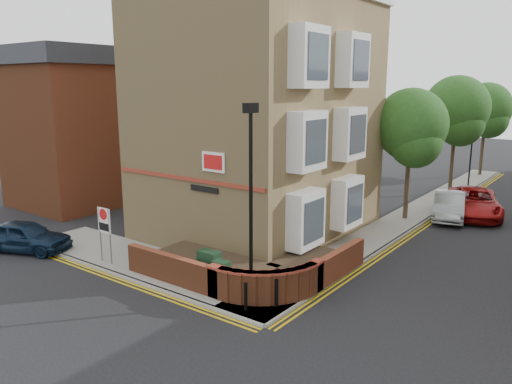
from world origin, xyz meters
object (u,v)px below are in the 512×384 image
object	(u,v)px
lamppost	(251,202)
utility_cabinet_large	(209,268)
navy_hatchback	(25,236)
silver_car_near	(449,206)
zone_sign	(104,225)

from	to	relation	value
lamppost	utility_cabinet_large	bearing A→B (deg)	176.99
utility_cabinet_large	navy_hatchback	bearing A→B (deg)	-168.51
lamppost	utility_cabinet_large	distance (m)	3.24
utility_cabinet_large	silver_car_near	distance (m)	14.93
utility_cabinet_large	silver_car_near	world-z (taller)	silver_car_near
utility_cabinet_large	zone_sign	distance (m)	4.86
zone_sign	navy_hatchback	distance (m)	4.38
navy_hatchback	silver_car_near	bearing A→B (deg)	-61.62
utility_cabinet_large	silver_car_near	xyz separation A→B (m)	(4.03, 14.37, -0.01)
navy_hatchback	zone_sign	bearing A→B (deg)	-99.56
navy_hatchback	silver_car_near	xyz separation A→B (m)	(12.89, 16.17, 0.04)
lamppost	navy_hatchback	distance (m)	11.21
silver_car_near	lamppost	bearing A→B (deg)	-112.96
lamppost	zone_sign	xyz separation A→B (m)	(-6.60, -0.70, -1.70)
navy_hatchback	utility_cabinet_large	bearing A→B (deg)	-101.57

